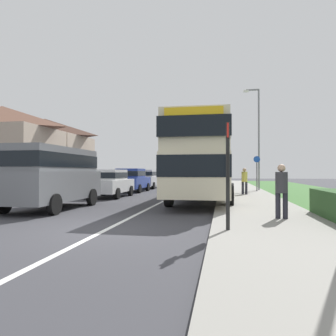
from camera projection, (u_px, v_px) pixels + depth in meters
ground_plane at (105, 230)px, 7.85m from camera, size 120.00×120.00×0.00m
lane_marking_centre at (164, 201)px, 15.73m from camera, size 0.14×60.00×0.01m
pavement_near_side at (255, 205)px, 13.04m from camera, size 3.20×68.00×0.12m
double_decker_bus at (203, 158)px, 15.96m from camera, size 2.80×11.03×3.70m
parked_van_grey at (53, 173)px, 12.24m from camera, size 2.11×4.94×2.38m
parked_car_white at (109, 182)px, 17.84m from camera, size 1.93×3.95×1.57m
parked_car_blue at (131, 179)px, 22.52m from camera, size 1.96×3.90×1.67m
parked_car_silver at (147, 178)px, 27.37m from camera, size 1.98×4.58×1.61m
pedestrian_at_stop at (282, 189)px, 8.98m from camera, size 0.34×0.34×1.67m
pedestrian_walking_away at (245, 180)px, 18.53m from camera, size 0.34×0.34×1.67m
bus_stop_sign at (228, 168)px, 7.28m from camera, size 0.09×0.52×2.60m
cycle_route_sign at (257, 172)px, 21.56m from camera, size 0.44×0.08×2.52m
street_lamp_mid at (257, 133)px, 23.10m from camera, size 1.14×0.20×7.52m
house_terrace_far_side at (25, 151)px, 26.66m from camera, size 7.54×11.50×6.42m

